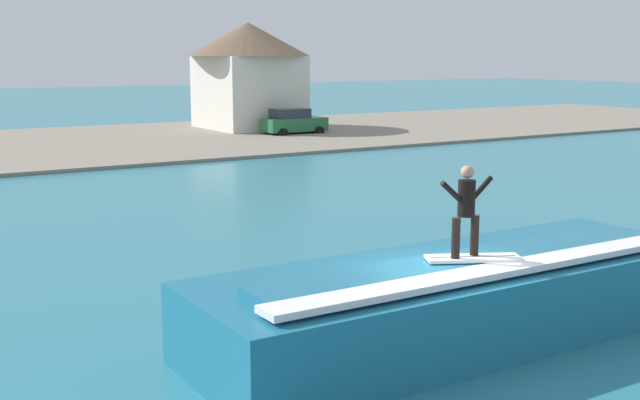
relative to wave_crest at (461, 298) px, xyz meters
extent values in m
plane|color=teal|center=(-0.81, -0.33, -0.78)|extent=(260.00, 260.00, 0.00)
cube|color=#1C6A89|center=(0.00, 0.03, -0.04)|extent=(10.78, 3.46, 1.48)
cube|color=#1C6A89|center=(0.00, -0.40, 0.78)|extent=(9.16, 1.56, 0.16)
cube|color=white|center=(0.00, -1.09, 0.82)|extent=(9.70, 0.62, 0.12)
cube|color=white|center=(-0.13, -0.46, 0.91)|extent=(1.80, 1.25, 0.06)
cube|color=black|center=(-0.13, -0.46, 0.94)|extent=(1.46, 0.76, 0.01)
cylinder|color=black|center=(-0.50, -0.38, 1.32)|extent=(0.16, 0.16, 0.76)
cylinder|color=black|center=(-0.05, -0.38, 1.32)|extent=(0.16, 0.16, 0.76)
cylinder|color=black|center=(-0.28, -0.38, 2.04)|extent=(0.32, 0.32, 0.67)
sphere|color=tan|center=(-0.28, -0.38, 2.53)|extent=(0.24, 0.24, 0.24)
cylinder|color=black|center=(-0.65, -0.38, 2.20)|extent=(0.49, 0.10, 0.42)
cylinder|color=black|center=(0.10, -0.38, 2.20)|extent=(0.49, 0.10, 0.42)
cube|color=gray|center=(-0.81, 37.88, -0.70)|extent=(120.00, 22.72, 0.18)
cube|color=#23663D|center=(17.08, 36.13, -0.01)|extent=(4.32, 1.90, 0.90)
cube|color=#262D38|center=(16.75, 36.13, 0.76)|extent=(2.38, 1.71, 0.64)
cylinder|color=black|center=(18.48, 37.13, -0.46)|extent=(0.64, 0.22, 0.64)
cylinder|color=black|center=(18.48, 35.13, -0.46)|extent=(0.64, 0.22, 0.64)
cylinder|color=black|center=(15.67, 37.13, -0.46)|extent=(0.64, 0.22, 0.64)
cylinder|color=black|center=(15.67, 35.13, -0.46)|extent=(0.64, 0.22, 0.64)
cube|color=silver|center=(16.30, 41.35, 1.88)|extent=(6.02, 7.18, 5.33)
cone|color=brown|center=(16.30, 41.35, 5.73)|extent=(8.91, 8.91, 2.38)
camera|label=1|loc=(-10.18, -11.31, 4.62)|focal=45.28mm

